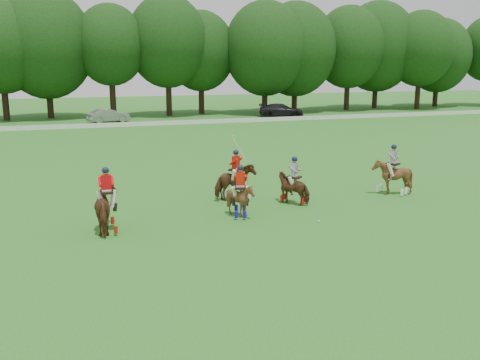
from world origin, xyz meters
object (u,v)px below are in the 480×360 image
object	(u,v)px
car_right	(281,110)
polo_red_a	(107,208)
polo_stripe_a	(294,187)
polo_stripe_b	(392,176)
polo_red_c	(240,199)
car_mid	(109,116)
polo_ball	(319,221)
polo_red_b	(236,182)

from	to	relation	value
car_right	polo_red_a	xyz separation A→B (m)	(-23.94, -39.09, 0.12)
polo_stripe_a	car_right	bearing A→B (deg)	67.35
polo_stripe_a	polo_stripe_b	bearing A→B (deg)	0.38
polo_red_a	polo_red_c	xyz separation A→B (m)	(5.28, 0.25, -0.14)
car_right	polo_red_c	world-z (taller)	polo_red_c
polo_red_c	polo_stripe_a	size ratio (longest dim) A/B	1.01
polo_red_c	car_mid	bearing A→B (deg)	92.11
polo_red_a	polo_ball	bearing A→B (deg)	-11.08
polo_red_c	polo_stripe_a	bearing A→B (deg)	22.33
car_right	polo_red_b	bearing A→B (deg)	175.78
polo_red_a	polo_stripe_b	xyz separation A→B (m)	(13.37, 1.49, -0.01)
car_mid	polo_stripe_a	world-z (taller)	polo_stripe_a
car_right	polo_stripe_b	world-z (taller)	polo_stripe_b
polo_stripe_a	polo_stripe_b	world-z (taller)	polo_stripe_b
polo_red_a	polo_red_b	xyz separation A→B (m)	(5.99, 2.88, -0.05)
polo_red_c	polo_ball	xyz separation A→B (m)	(2.64, -1.80, -0.71)
car_mid	polo_red_a	xyz separation A→B (m)	(-3.86, -39.09, 0.16)
polo_stripe_b	polo_ball	bearing A→B (deg)	-150.73
car_right	polo_stripe_b	size ratio (longest dim) A/B	2.20
polo_red_a	polo_stripe_b	size ratio (longest dim) A/B	1.01
car_mid	polo_stripe_a	size ratio (longest dim) A/B	2.08
car_right	polo_stripe_b	bearing A→B (deg)	-173.56
car_mid	polo_ball	xyz separation A→B (m)	(4.07, -40.64, -0.68)
polo_red_c	polo_stripe_b	world-z (taller)	polo_stripe_b
polo_stripe_a	polo_stripe_b	distance (m)	5.13
polo_red_b	polo_stripe_a	world-z (taller)	polo_red_b
polo_stripe_a	polo_red_b	bearing A→B (deg)	147.64
polo_red_c	polo_stripe_b	distance (m)	8.18
car_right	polo_red_b	size ratio (longest dim) A/B	1.85
car_right	polo_ball	bearing A→B (deg)	-179.35
polo_red_a	polo_ball	xyz separation A→B (m)	(7.93, -1.55, -0.84)
car_mid	polo_ball	size ratio (longest dim) A/B	49.13
polo_red_c	polo_stripe_b	size ratio (longest dim) A/B	0.89
car_mid	polo_stripe_b	distance (m)	38.78
polo_stripe_b	car_right	bearing A→B (deg)	74.30
polo_red_a	polo_red_c	size ratio (longest dim) A/B	1.13
polo_stripe_a	polo_ball	size ratio (longest dim) A/B	23.57
car_right	polo_stripe_a	distance (m)	40.77
polo_red_a	polo_stripe_a	bearing A→B (deg)	10.06
car_right	polo_red_b	distance (m)	40.41
polo_stripe_b	polo_red_b	bearing A→B (deg)	169.34
car_right	polo_red_a	world-z (taller)	polo_red_a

